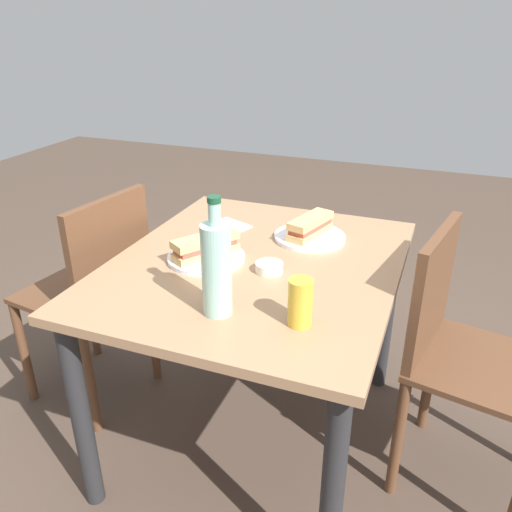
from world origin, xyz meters
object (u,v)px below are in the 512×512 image
Objects in this scene: chair_near at (457,348)px; knife_near at (295,232)px; chair_far at (96,288)px; olive_bowl at (269,267)px; knife_far at (194,250)px; water_bottle at (216,268)px; beer_glass at (300,302)px; baguette_sandwich_near at (310,226)px; dining_table at (256,291)px; baguette_sandwich_far at (206,246)px; plate_near at (310,237)px; plate_far at (206,257)px.

knife_near is at bearing 73.68° from chair_near.
chair_far reaches higher than olive_bowl.
knife_far is at bearing 135.16° from knife_near.
water_bottle is (-0.30, -0.23, 0.12)m from knife_far.
water_bottle reaches higher than olive_bowl.
knife_far is 0.53m from beer_glass.
baguette_sandwich_near is 0.42m from knife_far.
water_bottle is 3.79× the size of olive_bowl.
baguette_sandwich_near is at bearing -24.86° from dining_table.
baguette_sandwich_near is at bearing -94.84° from knife_near.
knife_near is 0.58m from beer_glass.
baguette_sandwich_far is 0.47m from beer_glass.
baguette_sandwich_far reaches higher than plate_near.
chair_near is 0.64m from olive_bowl.
baguette_sandwich_near reaches higher than olive_bowl.
knife_far is 1.22× the size of beer_glass.
plate_far is 0.22m from olive_bowl.
dining_table is 0.28m from knife_near.
chair_far is 0.83m from plate_near.
plate_near reaches higher than dining_table.
knife_far reaches higher than plate_far.
chair_near is 0.89m from knife_far.
beer_glass reaches higher than knife_far.
chair_far is at bearing 93.74° from chair_near.
knife_far is (-0.26, 0.32, 0.01)m from plate_near.
baguette_sandwich_near is 0.65× the size of water_bottle.
dining_table is at bearing 2.92° from water_bottle.
baguette_sandwich_far reaches higher than plate_far.
baguette_sandwich_near is 0.06m from knife_near.
knife_far is at bearing 96.42° from chair_near.
dining_table is 0.41m from water_bottle.
chair_near is 5.61× the size of knife_far.
water_bottle is at bearing 175.98° from knife_near.
water_bottle reaches higher than beer_glass.
beer_glass is (-0.54, -0.13, 0.02)m from baguette_sandwich_near.
olive_bowl reaches higher than knife_far.
beer_glass is at bearing -121.89° from knife_far.
chair_near reaches higher than baguette_sandwich_near.
baguette_sandwich_near is 1.35× the size of knife_far.
olive_bowl is at bearing 170.85° from plate_near.
water_bottle is at bearing 170.50° from baguette_sandwich_near.
chair_near reaches higher than olive_bowl.
baguette_sandwich_far is (-0.28, 0.27, -0.00)m from baguette_sandwich_near.
water_bottle is 2.54× the size of beer_glass.
dining_table is at bearing 155.14° from baguette_sandwich_near.
baguette_sandwich_far is at bearing 136.75° from plate_near.
knife_near is at bearing 85.16° from plate_near.
chair_near is at bearing -106.32° from knife_near.
chair_far is 0.84m from baguette_sandwich_near.
plate_far is at bearing -93.79° from chair_far.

